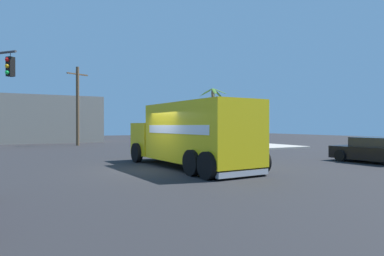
% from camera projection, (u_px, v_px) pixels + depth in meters
% --- Properties ---
extents(ground_plane, '(100.00, 100.00, 0.00)m').
position_uv_depth(ground_plane, '(150.00, 170.00, 14.42)').
color(ground_plane, black).
extents(sidewalk_corner_far, '(10.44, 10.44, 0.14)m').
position_uv_depth(sidewalk_corner_far, '(225.00, 146.00, 30.34)').
color(sidewalk_corner_far, '#9E998E').
rests_on(sidewalk_corner_far, ground).
extents(delivery_truck, '(3.22, 8.24, 2.91)m').
position_uv_depth(delivery_truck, '(191.00, 134.00, 15.03)').
color(delivery_truck, yellow).
rests_on(delivery_truck, ground).
extents(sedan_black, '(2.24, 4.40, 1.31)m').
position_uv_depth(sedan_black, '(377.00, 151.00, 16.90)').
color(sedan_black, black).
rests_on(sedan_black, ground).
extents(vending_machine_red, '(1.16, 1.10, 1.85)m').
position_uv_depth(vending_machine_red, '(214.00, 135.00, 30.08)').
color(vending_machine_red, '#0F38B2').
rests_on(vending_machine_red, sidewalk_corner_far).
extents(vending_machine_blue, '(1.17, 1.15, 1.85)m').
position_uv_depth(vending_machine_blue, '(202.00, 135.00, 31.20)').
color(vending_machine_blue, black).
rests_on(vending_machine_blue, sidewalk_corner_far).
extents(palm_tree_far, '(2.71, 2.92, 5.47)m').
position_uv_depth(palm_tree_far, '(213.00, 106.00, 32.62)').
color(palm_tree_far, '#7A6647').
rests_on(palm_tree_far, sidewalk_corner_far).
extents(utility_pole, '(2.07, 0.98, 7.52)m').
position_uv_depth(utility_pole, '(78.00, 105.00, 31.64)').
color(utility_pole, brown).
rests_on(utility_pole, ground).
extents(building_backdrop, '(16.88, 6.00, 5.17)m').
position_uv_depth(building_backdrop, '(20.00, 119.00, 36.19)').
color(building_backdrop, gray).
rests_on(building_backdrop, ground).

